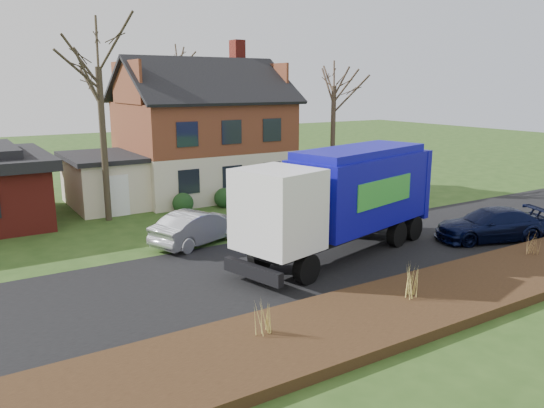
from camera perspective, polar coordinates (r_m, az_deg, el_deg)
ground at (r=20.44m, az=4.30°, el=-5.94°), size 120.00×120.00×0.00m
road at (r=20.44m, az=4.30°, el=-5.92°), size 80.00×7.00×0.02m
mulch_verge at (r=16.71m, az=15.29°, el=-10.21°), size 80.00×3.50×0.30m
main_house at (r=32.32m, az=-8.24°, el=8.16°), size 12.95×8.95×9.26m
garbage_truck at (r=20.65m, az=7.76°, el=0.99°), size 9.93×4.89×4.11m
silver_sedan at (r=22.39m, az=-7.92°, el=-2.46°), size 4.58×2.97×1.43m
navy_wagon at (r=24.47m, az=22.45°, el=-2.07°), size 5.13×3.50×1.38m
tree_front_west at (r=26.64m, az=-18.35°, el=16.15°), size 3.43×3.43×10.20m
tree_front_east at (r=32.92m, az=6.75°, el=14.32°), size 3.32×3.32×9.22m
tree_back at (r=40.90m, az=-10.08°, el=15.80°), size 3.35×3.35×10.62m
grass_clump_west at (r=13.82m, az=-0.96°, el=-12.03°), size 0.34×0.28×0.89m
grass_clump_mid at (r=16.44m, az=14.63°, el=-8.09°), size 0.36×0.30×1.01m
grass_clump_east at (r=22.14m, az=26.31°, el=-3.90°), size 0.32×0.26×0.80m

